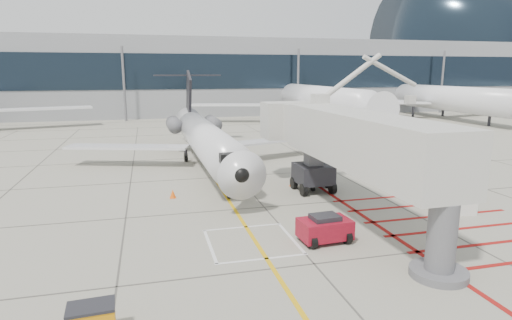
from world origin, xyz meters
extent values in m
plane|color=gray|center=(0.00, 0.00, 0.00)|extent=(260.00, 260.00, 0.00)
cone|color=#EF570C|center=(-5.21, 7.32, 0.28)|extent=(0.40, 0.40, 0.55)
cone|color=#E9540C|center=(3.18, 8.17, 0.23)|extent=(0.34, 0.34, 0.47)
cube|color=gray|center=(10.00, 70.00, 7.00)|extent=(180.00, 28.00, 14.00)
cube|color=black|center=(10.00, 55.95, 8.00)|extent=(180.00, 0.10, 6.00)
camera|label=1|loc=(-6.53, -19.71, 7.99)|focal=30.00mm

